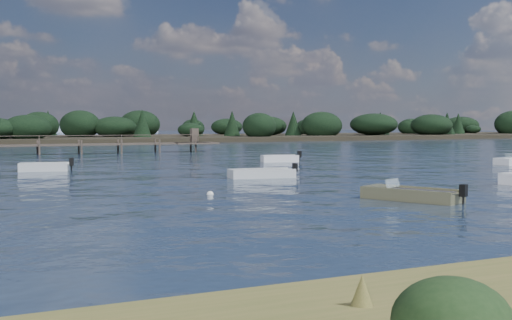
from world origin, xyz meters
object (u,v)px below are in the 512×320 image
tender_far_grey (44,169)px  dinghy_mid_grey (261,175)px  dinghy_near_olive (411,197)px  tender_far_white (280,160)px

tender_far_grey → dinghy_mid_grey: bearing=-44.8°
dinghy_near_olive → dinghy_mid_grey: 12.95m
dinghy_near_olive → tender_far_white: bearing=74.7°
tender_far_grey → tender_far_white: 19.55m
dinghy_near_olive → tender_far_white: size_ratio=1.27×
tender_far_grey → dinghy_mid_grey: (11.25, -11.17, -0.02)m
dinghy_near_olive → tender_far_grey: 27.00m
tender_far_white → dinghy_mid_grey: tender_far_white is taller
tender_far_grey → dinghy_mid_grey: tender_far_grey is taller
tender_far_grey → tender_far_white: size_ratio=1.04×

